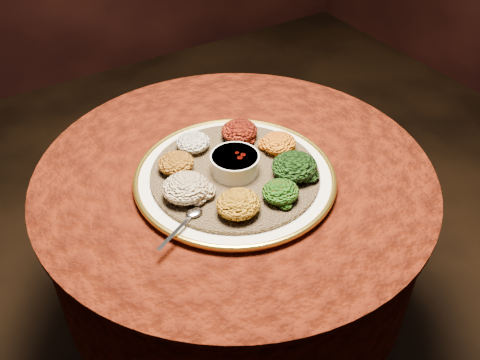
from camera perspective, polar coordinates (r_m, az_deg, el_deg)
table at (r=1.40m, az=-0.54°, el=-4.71°), size 0.96×0.96×0.73m
platter at (r=1.24m, az=-0.54°, el=0.30°), size 0.49×0.49×0.02m
injera at (r=1.23m, az=-0.54°, el=0.69°), size 0.50×0.50×0.01m
stew_bowl at (r=1.21m, az=-0.55°, el=1.87°), size 0.11×0.11×0.05m
spoon at (r=1.12m, az=-5.23°, el=-3.81°), size 0.13×0.07×0.01m
portion_ayib at (r=1.29m, az=-5.02°, el=4.03°), size 0.08×0.08×0.04m
portion_kitfo at (r=1.32m, az=-0.08°, el=5.27°), size 0.09×0.09×0.04m
portion_tikil at (r=1.29m, az=4.13°, el=3.97°), size 0.09×0.08×0.04m
portion_gomen at (r=1.21m, az=5.83°, el=1.45°), size 0.11×0.10×0.05m
portion_mixveg at (r=1.15m, az=4.34°, el=-1.26°), size 0.08×0.08×0.04m
portion_kik at (r=1.11m, az=-0.18°, el=-2.57°), size 0.10×0.09×0.05m
portion_timatim at (r=1.15m, az=-5.80°, el=-0.82°), size 0.10×0.10×0.05m
portion_shiro at (r=1.23m, az=-6.84°, el=1.79°), size 0.08×0.08×0.04m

